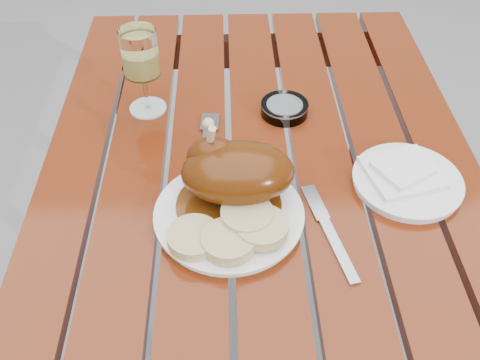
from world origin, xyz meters
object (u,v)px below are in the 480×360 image
at_px(dinner_plate, 229,215).
at_px(side_plate, 407,181).
at_px(wine_glass, 143,72).
at_px(table, 257,290).
at_px(ashtray, 284,108).

height_order(dinner_plate, side_plate, same).
bearing_deg(wine_glass, dinner_plate, -62.20).
bearing_deg(side_plate, table, 170.63).
xyz_separation_m(wine_glass, ashtray, (0.28, -0.02, -0.08)).
distance_m(table, side_plate, 0.46).
bearing_deg(wine_glass, table, -41.26).
relative_size(table, side_plate, 6.25).
bearing_deg(side_plate, ashtray, 132.65).
xyz_separation_m(side_plate, ashtray, (-0.20, 0.21, 0.00)).
bearing_deg(dinner_plate, ashtray, 67.56).
xyz_separation_m(dinner_plate, wine_glass, (-0.16, 0.31, 0.08)).
distance_m(dinner_plate, side_plate, 0.32).
xyz_separation_m(dinner_plate, ashtray, (0.12, 0.28, 0.00)).
bearing_deg(ashtray, side_plate, -47.35).
height_order(table, dinner_plate, dinner_plate).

